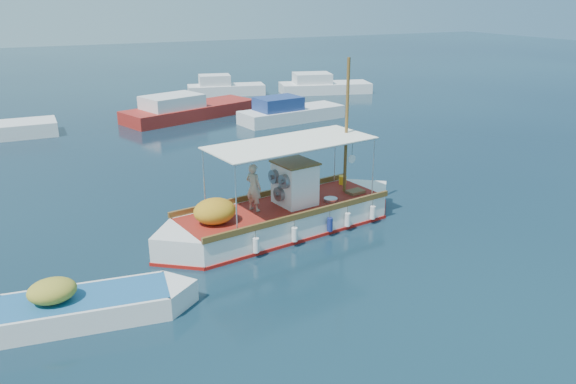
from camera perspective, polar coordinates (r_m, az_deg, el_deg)
name	(u,v)px	position (r m, az deg, el deg)	size (l,w,h in m)	color
ground	(306,233)	(18.88, 1.85, -4.21)	(160.00, 160.00, 0.00)	black
fishing_caique	(282,216)	(18.92, -0.62, -2.48)	(9.37, 3.58, 5.78)	white
dinghy	(83,309)	(14.95, -20.07, -11.07)	(5.51, 2.05, 1.36)	white
bg_boat_n	(187,110)	(37.05, -10.25, 8.15)	(9.27, 5.46, 1.80)	maroon
bg_boat_ne	(289,113)	(35.53, 0.11, 7.98)	(7.02, 3.14, 1.80)	silver
bg_boat_e	(322,87)	(46.22, 3.50, 10.63)	(7.63, 4.38, 1.80)	silver
bg_boat_far_n	(224,89)	(45.37, -6.54, 10.38)	(6.25, 3.25, 1.80)	silver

